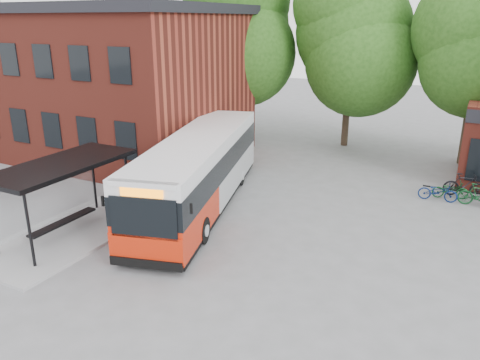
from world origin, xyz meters
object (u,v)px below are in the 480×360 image
at_px(bicycle_1, 465,185).
at_px(bicycle_3, 479,195).
at_px(bicycle_0, 438,192).
at_px(bus_shelter, 66,200).
at_px(city_bus, 200,172).
at_px(bicycle_2, 450,190).

relative_size(bicycle_1, bicycle_3, 1.07).
bearing_deg(bicycle_0, bicycle_3, -89.97).
xyz_separation_m(bicycle_0, bicycle_3, (1.64, 0.11, 0.08)).
relative_size(bicycle_0, bicycle_1, 0.91).
xyz_separation_m(bus_shelter, bicycle_0, (11.89, 10.18, -1.01)).
height_order(city_bus, bicycle_0, city_bus).
xyz_separation_m(bicycle_0, bicycle_1, (1.02, 1.13, 0.11)).
distance_m(bicycle_2, bicycle_3, 1.27).
height_order(bicycle_1, bicycle_3, bicycle_1).
bearing_deg(city_bus, bicycle_1, 17.23).
xyz_separation_m(city_bus, bicycle_3, (10.77, 5.45, -1.03)).
height_order(city_bus, bicycle_2, city_bus).
relative_size(bicycle_0, bicycle_2, 1.06).
relative_size(bus_shelter, bicycle_3, 4.11).
xyz_separation_m(bicycle_0, bicycle_2, (0.48, 0.59, -0.03)).
relative_size(city_bus, bicycle_0, 7.30).
distance_m(bus_shelter, bicycle_0, 15.69).
bearing_deg(bicycle_1, bus_shelter, 122.30).
relative_size(bus_shelter, bicycle_2, 4.48).
bearing_deg(city_bus, bus_shelter, -135.01).
distance_m(bicycle_1, bicycle_2, 0.78).
bearing_deg(bicycle_2, bicycle_0, 126.11).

